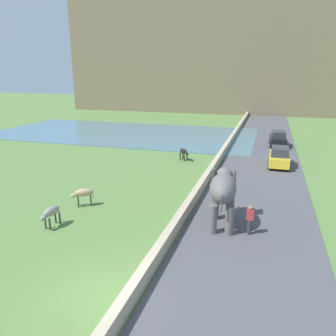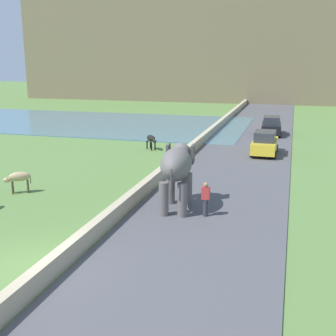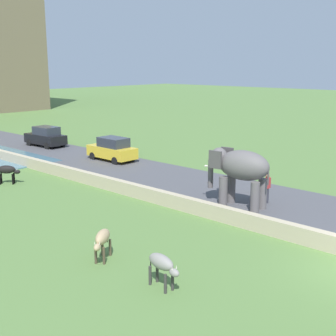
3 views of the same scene
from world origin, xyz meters
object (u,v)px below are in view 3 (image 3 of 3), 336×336
Objects in this scene: elephant at (239,169)px; car_black at (46,137)px; person_beside_elephant at (267,188)px; car_yellow at (112,149)px; cow_grey at (162,264)px; cow_black at (7,171)px; cow_tan at (102,239)px.

elephant is 22.48m from car_black.
person_beside_elephant is 14.18m from car_yellow.
cow_grey is 16.22m from cow_black.
person_beside_elephant reaches higher than cow_black.
car_black is at bearing 46.84° from cow_black.
car_yellow is 20.17m from cow_grey.
car_yellow reaches higher than cow_black.
cow_tan is 13.18m from cow_black.
cow_grey is at bearing -91.52° from cow_tan.
elephant is 2.89× the size of cow_black.
car_yellow is (3.17, 13.34, -1.14)m from elephant.
cow_black is at bearing 78.35° from cow_grey.
elephant is at bearing -98.13° from car_black.
car_yellow is 2.85× the size of cow_grey.
elephant is 9.32m from cow_grey.
car_black is (1.66, 22.96, 0.03)m from person_beside_elephant.
person_beside_elephant is at bearing 11.94° from cow_grey.
elephant reaches higher than car_yellow.
cow_grey is 1.16× the size of cow_black.
person_beside_elephant is at bearing -25.89° from elephant.
elephant is at bearing -67.05° from cow_black.
car_black is at bearing 81.87° from elephant.
car_yellow is at bearing 83.30° from person_beside_elephant.
person_beside_elephant is 10.25m from cow_tan.
elephant reaches higher than car_black.
car_black is at bearing 89.98° from car_yellow.
cow_tan is at bearing -118.30° from car_black.
cow_tan is at bearing 174.80° from person_beside_elephant.
elephant is 8.77m from cow_tan.
person_beside_elephant is at bearing -5.20° from cow_tan.
car_black reaches higher than person_beside_elephant.
car_yellow is at bearing 76.63° from elephant.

